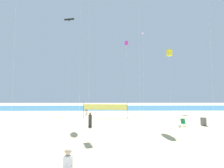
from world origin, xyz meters
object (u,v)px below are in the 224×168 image
at_px(volleyball_net, 105,108).
at_px(beach_handbag, 179,126).
at_px(folding_beach_chair, 183,122).
at_px(kite_pink_diamond, 143,36).
at_px(kite_yellow_box, 169,53).
at_px(kite_black_tube, 69,20).
at_px(trash_barrel, 203,122).
at_px(beachgoer_plum_shirt, 87,110).
at_px(beachgoer_charcoal_shirt, 90,119).
at_px(kite_magenta_box, 126,43).

relative_size(volleyball_net, beach_handbag, 18.13).
height_order(folding_beach_chair, kite_pink_diamond, kite_pink_diamond).
bearing_deg(kite_yellow_box, kite_black_tube, 179.00).
bearing_deg(kite_black_tube, beach_handbag, -44.17).
distance_m(trash_barrel, kite_black_tube, 32.17).
distance_m(beachgoer_plum_shirt, kite_yellow_box, 21.26).
distance_m(beachgoer_charcoal_shirt, beachgoer_plum_shirt, 11.73).
height_order(trash_barrel, kite_magenta_box, kite_magenta_box).
bearing_deg(beach_handbag, folding_beach_chair, 34.16).
bearing_deg(kite_magenta_box, beachgoer_plum_shirt, -152.05).
bearing_deg(trash_barrel, kite_pink_diamond, 126.94).
relative_size(beachgoer_charcoal_shirt, trash_barrel, 1.74).
xyz_separation_m(beachgoer_charcoal_shirt, beachgoer_plum_shirt, (-2.04, 11.55, 0.04)).
relative_size(beachgoer_charcoal_shirt, beach_handbag, 4.31).
xyz_separation_m(kite_yellow_box, kite_magenta_box, (-9.29, -0.20, 1.97)).
xyz_separation_m(trash_barrel, kite_pink_diamond, (-5.60, 7.44, 13.18)).
bearing_deg(beach_handbag, beachgoer_plum_shirt, 136.31).
bearing_deg(kite_magenta_box, trash_barrel, -62.94).
height_order(beachgoer_charcoal_shirt, folding_beach_chair, beachgoer_charcoal_shirt).
bearing_deg(kite_black_tube, kite_pink_diamond, -29.07).
bearing_deg(beachgoer_plum_shirt, kite_magenta_box, 137.73).
distance_m(beach_handbag, kite_magenta_box, 21.95).
bearing_deg(kite_pink_diamond, trash_barrel, -53.06).
bearing_deg(folding_beach_chair, kite_magenta_box, 134.76).
height_order(trash_barrel, beach_handbag, trash_barrel).
bearing_deg(kite_black_tube, kite_magenta_box, -2.67).
relative_size(beachgoer_plum_shirt, kite_yellow_box, 0.13).
xyz_separation_m(beachgoer_charcoal_shirt, kite_pink_diamond, (7.84, 8.20, 12.76)).
distance_m(kite_black_tube, kite_yellow_box, 23.03).
xyz_separation_m(beachgoer_charcoal_shirt, trash_barrel, (13.43, 0.76, -0.42)).
relative_size(folding_beach_chair, kite_magenta_box, 0.06).
bearing_deg(kite_yellow_box, beachgoer_charcoal_shirt, -133.48).
bearing_deg(beachgoer_charcoal_shirt, folding_beach_chair, 5.08).
bearing_deg(kite_pink_diamond, beachgoer_charcoal_shirt, -133.69).
bearing_deg(kite_magenta_box, kite_black_tube, 177.33).
bearing_deg(beachgoer_charcoal_shirt, volleyball_net, 82.67).
relative_size(kite_yellow_box, kite_pink_diamond, 0.94).
xyz_separation_m(beach_handbag, kite_pink_diamond, (-2.33, 8.31, 13.51)).
bearing_deg(folding_beach_chair, beachgoer_plum_shirt, 165.56).
xyz_separation_m(beachgoer_plum_shirt, volleyball_net, (3.51, -3.68, 0.68)).
height_order(beachgoer_charcoal_shirt, kite_magenta_box, kite_magenta_box).
xyz_separation_m(beachgoer_plum_shirt, kite_pink_diamond, (9.87, -3.35, 12.72)).
distance_m(kite_yellow_box, kite_magenta_box, 9.50).
height_order(beachgoer_charcoal_shirt, trash_barrel, beachgoer_charcoal_shirt).
bearing_deg(volleyball_net, kite_pink_diamond, 3.02).
xyz_separation_m(kite_yellow_box, kite_pink_diamond, (-7.25, -7.71, 0.90)).
relative_size(beachgoer_charcoal_shirt, volleyball_net, 0.24).
relative_size(beachgoer_charcoal_shirt, kite_magenta_box, 0.11).
relative_size(beach_handbag, kite_magenta_box, 0.03).
distance_m(trash_barrel, volleyball_net, 13.96).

